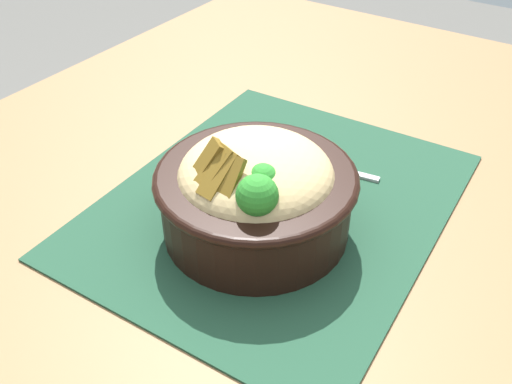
# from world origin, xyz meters

# --- Properties ---
(table) EXTENTS (1.17, 0.94, 0.73)m
(table) POSITION_xyz_m (0.00, 0.00, 0.66)
(table) COLOR olive
(table) RESTS_ON ground_plane
(placemat) EXTENTS (0.45, 0.37, 0.00)m
(placemat) POSITION_xyz_m (-0.04, -0.01, 0.73)
(placemat) COLOR #1E422D
(placemat) RESTS_ON table
(bowl) EXTENTS (0.22, 0.22, 0.12)m
(bowl) POSITION_xyz_m (-0.09, -0.02, 0.78)
(bowl) COLOR black
(bowl) RESTS_ON placemat
(fork) EXTENTS (0.03, 0.13, 0.00)m
(fork) POSITION_xyz_m (0.06, -0.02, 0.73)
(fork) COLOR #B3B3B3
(fork) RESTS_ON placemat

